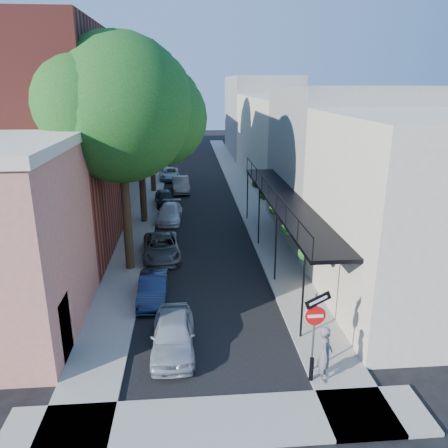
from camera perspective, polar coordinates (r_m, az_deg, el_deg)
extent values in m
plane|color=black|center=(14.25, -0.80, -21.89)|extent=(160.00, 160.00, 0.00)
cube|color=black|center=(41.94, -3.67, 5.30)|extent=(6.00, 64.00, 0.01)
cube|color=gray|center=(42.05, -9.15, 5.22)|extent=(2.00, 64.00, 0.12)
cube|color=gray|center=(42.18, 1.79, 5.48)|extent=(2.00, 64.00, 0.12)
cube|color=gray|center=(13.46, -0.47, -24.41)|extent=(12.00, 2.00, 0.12)
cube|color=beige|center=(16.18, -20.10, -12.62)|extent=(0.10, 1.20, 2.20)
cube|color=maroon|center=(26.78, -25.36, 9.52)|extent=(10.00, 12.00, 12.00)
cube|color=gray|center=(25.32, -15.03, 14.78)|extent=(0.06, 7.00, 4.00)
cube|color=gray|center=(38.12, -17.54, 10.12)|extent=(8.00, 12.00, 9.00)
cube|color=beige|center=(51.76, -14.31, 12.79)|extent=(8.00, 16.00, 10.00)
cube|color=#DE8472|center=(65.65, -12.31, 13.02)|extent=(8.00, 12.00, 8.00)
cube|color=beige|center=(19.76, 24.93, 1.18)|extent=(8.00, 9.00, 8.00)
cube|color=gray|center=(28.07, 15.73, 7.76)|extent=(8.00, 10.00, 9.00)
cube|color=beige|center=(42.38, 8.70, 10.75)|extent=(8.00, 20.00, 8.00)
cube|color=gray|center=(59.87, 4.74, 13.88)|extent=(8.00, 16.00, 10.00)
cube|color=black|center=(22.22, 8.22, 3.06)|extent=(2.00, 16.00, 0.15)
cube|color=black|center=(21.82, 5.88, 5.26)|extent=(0.05, 16.00, 0.05)
cylinder|color=black|center=(16.23, 10.26, -9.17)|extent=(0.08, 0.08, 3.40)
cylinder|color=black|center=(30.11, 3.07, 3.82)|extent=(0.08, 0.08, 3.40)
sphere|color=#134213|center=(16.68, 10.63, -3.76)|extent=(0.60, 0.60, 0.60)
sphere|color=#134213|center=(22.21, 6.66, 1.92)|extent=(0.60, 0.60, 0.60)
sphere|color=#134213|center=(27.94, 4.28, 5.30)|extent=(0.60, 0.60, 0.60)
cylinder|color=#595B60|center=(14.70, 11.62, -13.96)|extent=(0.07, 0.07, 2.90)
cylinder|color=red|center=(14.31, 11.84, -11.65)|extent=(0.66, 0.04, 0.66)
cube|color=white|center=(14.29, 11.87, -11.71)|extent=(0.50, 0.02, 0.10)
cylinder|color=white|center=(14.33, 11.81, -11.61)|extent=(0.70, 0.02, 0.70)
cube|color=black|center=(14.06, 12.19, -9.70)|extent=(0.89, 0.15, 0.58)
cube|color=white|center=(14.03, 12.23, -9.76)|extent=(0.60, 0.10, 0.31)
cylinder|color=black|center=(14.78, 11.35, -18.08)|extent=(0.14, 0.14, 0.80)
cylinder|color=#312013|center=(21.89, -12.68, 2.57)|extent=(0.44, 0.44, 7.00)
sphere|color=#134213|center=(21.18, -13.54, 14.45)|extent=(6.80, 6.80, 6.80)
sphere|color=#134213|center=(22.05, -8.56, 13.55)|extent=(4.76, 4.76, 4.76)
cylinder|color=#312013|center=(29.70, -10.66, 5.99)|extent=(0.44, 0.44, 6.30)
sphere|color=#134213|center=(29.15, -11.13, 13.80)|extent=(6.00, 6.00, 6.00)
sphere|color=#134213|center=(29.97, -7.97, 13.10)|extent=(4.20, 4.20, 4.20)
cylinder|color=#312013|center=(38.44, -9.43, 9.51)|extent=(0.44, 0.44, 7.35)
sphere|color=#134213|center=(38.06, -9.80, 16.56)|extent=(7.00, 7.00, 7.00)
sphere|color=#134213|center=(39.02, -6.97, 15.98)|extent=(4.90, 4.90, 4.90)
imported|color=#9EA5AF|center=(16.05, -6.65, -14.11)|extent=(1.53, 3.77, 1.28)
imported|color=#131F3D|center=(19.56, -9.23, -8.29)|extent=(1.21, 3.43, 1.13)
imported|color=#4F5155|center=(24.07, -8.14, -3.03)|extent=(2.30, 4.42, 1.19)
imported|color=white|center=(30.42, -7.10, 1.43)|extent=(1.80, 4.01, 1.14)
imported|color=black|center=(34.33, -7.75, 3.36)|extent=(1.85, 3.69, 1.21)
imported|color=slate|center=(38.57, -5.67, 5.14)|extent=(1.67, 4.12, 1.33)
imported|color=#8C969D|center=(43.83, -7.17, 6.53)|extent=(2.28, 4.38, 1.18)
imported|color=slate|center=(14.57, 13.06, -16.17)|extent=(0.65, 0.80, 1.89)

